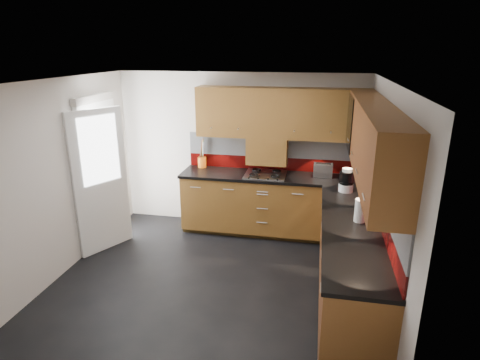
% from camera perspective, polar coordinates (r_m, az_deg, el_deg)
% --- Properties ---
extents(room, '(4.00, 3.80, 2.64)m').
position_cam_1_polar(room, '(4.49, -4.51, 2.26)').
color(room, black).
extents(base_cabinets, '(2.70, 3.20, 0.95)m').
position_cam_1_polar(base_cabinets, '(5.38, 8.98, -7.22)').
color(base_cabinets, brown).
rests_on(base_cabinets, room).
extents(countertop, '(2.72, 3.22, 0.04)m').
position_cam_1_polar(countertop, '(5.18, 9.09, -2.45)').
color(countertop, black).
rests_on(countertop, base_cabinets).
extents(backsplash, '(2.70, 3.20, 0.54)m').
position_cam_1_polar(backsplash, '(5.30, 11.76, 1.18)').
color(backsplash, '#6D0B09').
rests_on(backsplash, countertop).
extents(upper_cabinets, '(2.50, 3.20, 0.72)m').
position_cam_1_polar(upper_cabinets, '(5.01, 11.68, 7.62)').
color(upper_cabinets, brown).
rests_on(upper_cabinets, room).
extents(extractor_hood, '(0.60, 0.33, 0.40)m').
position_cam_1_polar(extractor_hood, '(6.01, 3.90, 4.23)').
color(extractor_hood, brown).
rests_on(extractor_hood, room).
extents(glass_cabinet, '(0.32, 0.80, 0.66)m').
position_cam_1_polar(glass_cabinet, '(5.31, 16.93, 8.09)').
color(glass_cabinet, black).
rests_on(glass_cabinet, room).
extents(back_door, '(0.42, 1.19, 2.04)m').
position_cam_1_polar(back_door, '(5.97, -19.10, 0.70)').
color(back_door, white).
rests_on(back_door, room).
extents(gas_hob, '(0.60, 0.53, 0.05)m').
position_cam_1_polar(gas_hob, '(5.94, 3.62, 0.81)').
color(gas_hob, silver).
rests_on(gas_hob, countertop).
extents(utensil_pot, '(0.13, 0.13, 0.47)m').
position_cam_1_polar(utensil_pot, '(6.34, -5.41, 2.71)').
color(utensil_pot, orange).
rests_on(utensil_pot, countertop).
extents(toaster, '(0.28, 0.17, 0.20)m').
position_cam_1_polar(toaster, '(5.97, 11.72, 1.37)').
color(toaster, silver).
rests_on(toaster, countertop).
extents(food_processor, '(0.19, 0.19, 0.31)m').
position_cam_1_polar(food_processor, '(5.40, 14.88, -0.14)').
color(food_processor, white).
rests_on(food_processor, countertop).
extents(paper_towel, '(0.13, 0.13, 0.25)m').
position_cam_1_polar(paper_towel, '(4.52, 16.73, -4.19)').
color(paper_towel, white).
rests_on(paper_towel, countertop).
extents(orange_cloth, '(0.17, 0.16, 0.01)m').
position_cam_1_polar(orange_cloth, '(5.54, 14.60, -1.16)').
color(orange_cloth, red).
rests_on(orange_cloth, countertop).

